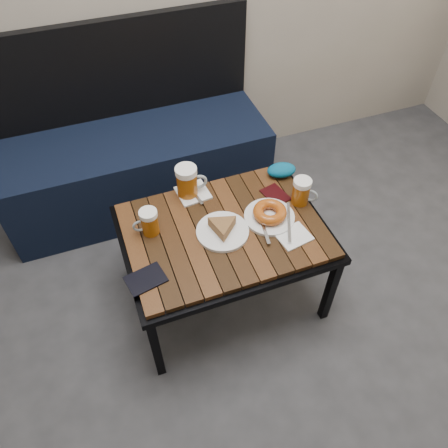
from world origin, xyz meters
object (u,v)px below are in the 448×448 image
object	(u,v)px
plate_pie	(223,229)
plate_bagel	(270,214)
passport_navy	(146,279)
passport_burgundy	(275,195)
bench	(136,160)
beer_mug_left	(149,222)
beer_mug_centre	(188,182)
cafe_table	(224,236)
beer_mug_right	(302,191)
knit_pouch	(281,170)

from	to	relation	value
plate_pie	plate_bagel	bearing A→B (deg)	2.01
passport_navy	passport_burgundy	bearing A→B (deg)	99.11
plate_pie	passport_burgundy	size ratio (longest dim) A/B	1.76
bench	plate_pie	xyz separation A→B (m)	(0.20, -0.82, 0.22)
plate_pie	passport_navy	world-z (taller)	plate_pie
plate_bagel	passport_burgundy	distance (m)	0.14
bench	beer_mug_left	size ratio (longest dim) A/B	11.94
bench	beer_mug_centre	size ratio (longest dim) A/B	9.33
cafe_table	plate_bagel	xyz separation A→B (m)	(0.20, -0.01, 0.07)
bench	beer_mug_right	xyz separation A→B (m)	(0.58, -0.77, 0.26)
bench	cafe_table	bearing A→B (deg)	-74.81
cafe_table	passport_burgundy	world-z (taller)	passport_burgundy
beer_mug_centre	plate_pie	xyz separation A→B (m)	(0.06, -0.26, -0.05)
bench	passport_burgundy	size ratio (longest dim) A/B	11.49
beer_mug_centre	passport_burgundy	bearing A→B (deg)	-17.02
cafe_table	beer_mug_centre	distance (m)	0.28
beer_mug_left	plate_pie	world-z (taller)	beer_mug_left
bench	knit_pouch	xyz separation A→B (m)	(0.58, -0.58, 0.23)
beer_mug_right	knit_pouch	distance (m)	0.19
passport_navy	plate_pie	bearing A→B (deg)	97.24
beer_mug_right	plate_bagel	xyz separation A→B (m)	(-0.16, -0.04, -0.04)
beer_mug_centre	plate_bagel	world-z (taller)	beer_mug_centre
beer_mug_left	plate_bagel	distance (m)	0.50
bench	knit_pouch	size ratio (longest dim) A/B	10.54
cafe_table	knit_pouch	distance (m)	0.43
beer_mug_right	plate_pie	xyz separation A→B (m)	(-0.38, -0.05, -0.04)
knit_pouch	bench	bearing A→B (deg)	134.86
passport_burgundy	plate_pie	bearing A→B (deg)	-170.38
passport_navy	cafe_table	bearing A→B (deg)	99.18
beer_mug_right	passport_navy	world-z (taller)	beer_mug_right
beer_mug_right	knit_pouch	size ratio (longest dim) A/B	0.93
beer_mug_left	knit_pouch	distance (m)	0.66
bench	beer_mug_centre	world-z (taller)	bench
plate_pie	beer_mug_right	bearing A→B (deg)	7.53
beer_mug_centre	plate_bagel	distance (m)	0.38
passport_burgundy	beer_mug_centre	bearing A→B (deg)	145.58
cafe_table	beer_mug_left	world-z (taller)	beer_mug_left
beer_mug_left	beer_mug_centre	distance (m)	0.26
bench	plate_bagel	size ratio (longest dim) A/B	5.19
plate_pie	knit_pouch	bearing A→B (deg)	32.43
beer_mug_left	passport_burgundy	world-z (taller)	beer_mug_left
bench	plate_bagel	distance (m)	0.94
cafe_table	beer_mug_left	size ratio (longest dim) A/B	7.16
beer_mug_right	plate_bagel	distance (m)	0.17
beer_mug_left	beer_mug_centre	size ratio (longest dim) A/B	0.78
cafe_table	beer_mug_left	distance (m)	0.32
beer_mug_centre	plate_bagel	xyz separation A→B (m)	(0.27, -0.25, -0.05)
plate_bagel	passport_burgundy	world-z (taller)	plate_bagel
beer_mug_left	beer_mug_right	xyz separation A→B (m)	(0.65, -0.06, 0.00)
cafe_table	knit_pouch	xyz separation A→B (m)	(0.36, 0.22, 0.07)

